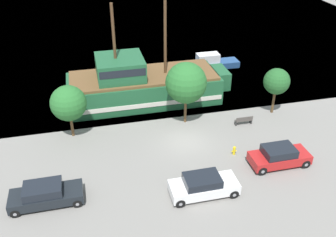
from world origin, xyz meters
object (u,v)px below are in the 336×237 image
(parked_car_curb_mid, at_px, (45,195))
(parked_car_curb_front, at_px, (279,156))
(pirate_ship, at_px, (142,85))
(fire_hydrant, at_px, (234,150))
(bench_promenade_east, at_px, (244,120))
(moored_boat_dockside, at_px, (210,63))
(parked_car_curb_rear, at_px, (203,185))

(parked_car_curb_mid, bearing_deg, parked_car_curb_front, 0.73)
(pirate_ship, bearing_deg, fire_hydrant, -62.73)
(bench_promenade_east, bearing_deg, moored_boat_dockside, 84.33)
(parked_car_curb_mid, distance_m, fire_hydrant, 14.79)
(bench_promenade_east, bearing_deg, pirate_ship, 140.40)
(pirate_ship, bearing_deg, bench_promenade_east, -39.60)
(parked_car_curb_front, height_order, fire_hydrant, parked_car_curb_front)
(parked_car_curb_mid, xyz_separation_m, fire_hydrant, (14.61, 2.29, -0.36))
(parked_car_curb_front, height_order, bench_promenade_east, parked_car_curb_front)
(parked_car_curb_rear, distance_m, fire_hydrant, 5.55)
(parked_car_curb_mid, height_order, bench_promenade_east, parked_car_curb_mid)
(pirate_ship, relative_size, parked_car_curb_mid, 3.34)
(bench_promenade_east, bearing_deg, fire_hydrant, -122.40)
(fire_hydrant, bearing_deg, pirate_ship, 117.27)
(pirate_ship, bearing_deg, moored_boat_dockside, 34.04)
(fire_hydrant, bearing_deg, parked_car_curb_front, -35.92)
(parked_car_curb_front, bearing_deg, fire_hydrant, 144.08)
(parked_car_curb_front, xyz_separation_m, bench_promenade_east, (-0.25, 6.16, -0.37))
(parked_car_curb_front, bearing_deg, bench_promenade_east, 92.32)
(parked_car_curb_mid, xyz_separation_m, bench_promenade_east, (17.21, 6.38, -0.33))
(pirate_ship, height_order, moored_boat_dockside, pirate_ship)
(parked_car_curb_front, relative_size, bench_promenade_east, 2.89)
(parked_car_curb_rear, relative_size, fire_hydrant, 6.27)
(parked_car_curb_rear, bearing_deg, pirate_ship, 96.52)
(parked_car_curb_front, height_order, parked_car_curb_mid, parked_car_curb_front)
(moored_boat_dockside, distance_m, bench_promenade_east, 13.29)
(parked_car_curb_front, bearing_deg, parked_car_curb_mid, -179.27)
(parked_car_curb_mid, xyz_separation_m, parked_car_curb_rear, (10.69, -1.63, 0.01))
(parked_car_curb_mid, relative_size, parked_car_curb_rear, 1.02)
(fire_hydrant, xyz_separation_m, bench_promenade_east, (2.60, 4.09, 0.02))
(parked_car_curb_mid, distance_m, parked_car_curb_rear, 10.81)
(pirate_ship, relative_size, moored_boat_dockside, 2.44)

